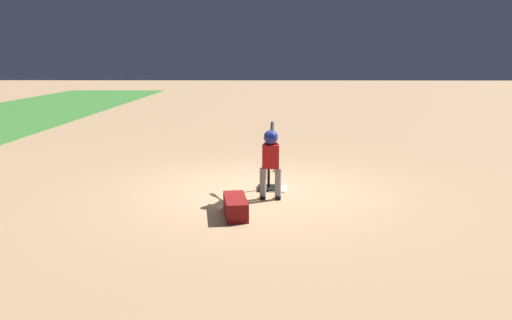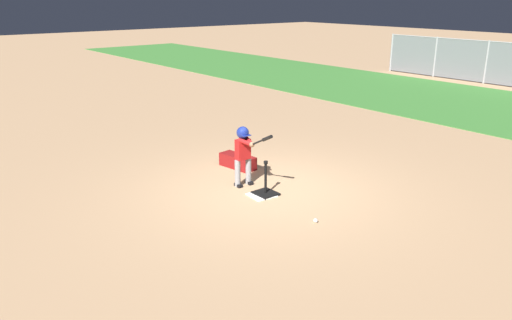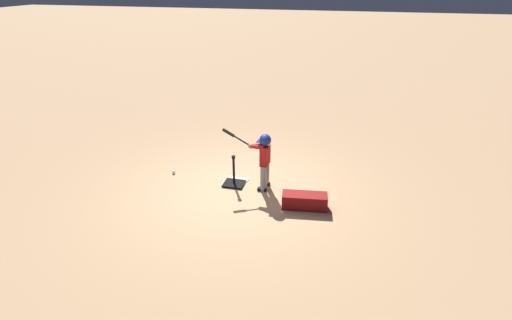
{
  "view_description": "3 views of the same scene",
  "coord_description": "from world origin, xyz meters",
  "px_view_note": "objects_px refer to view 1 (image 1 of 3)",
  "views": [
    {
      "loc": [
        -8.69,
        -0.09,
        2.34
      ],
      "look_at": [
        -0.35,
        0.02,
        0.64
      ],
      "focal_mm": 35.0,
      "sensor_mm": 36.0,
      "label": 1
    },
    {
      "loc": [
        6.7,
        -5.76,
        3.53
      ],
      "look_at": [
        0.04,
        -0.38,
        0.7
      ],
      "focal_mm": 35.0,
      "sensor_mm": 36.0,
      "label": 2
    },
    {
      "loc": [
        -2.19,
        6.78,
        3.99
      ],
      "look_at": [
        -0.42,
        0.01,
        0.72
      ],
      "focal_mm": 28.0,
      "sensor_mm": 36.0,
      "label": 3
    }
  ],
  "objects_px": {
    "batting_tee": "(269,184)",
    "equipment_bag": "(235,206)",
    "baseball": "(275,170)",
    "batter_child": "(271,155)"
  },
  "relations": [
    {
      "from": "baseball",
      "to": "equipment_bag",
      "type": "height_order",
      "value": "equipment_bag"
    },
    {
      "from": "baseball",
      "to": "equipment_bag",
      "type": "relative_size",
      "value": 0.09
    },
    {
      "from": "batting_tee",
      "to": "baseball",
      "type": "bearing_deg",
      "value": -5.74
    },
    {
      "from": "batting_tee",
      "to": "equipment_bag",
      "type": "xyz_separation_m",
      "value": [
        -1.55,
        0.52,
        0.05
      ]
    },
    {
      "from": "equipment_bag",
      "to": "batting_tee",
      "type": "bearing_deg",
      "value": -26.63
    },
    {
      "from": "batting_tee",
      "to": "batter_child",
      "type": "xyz_separation_m",
      "value": [
        -0.62,
        -0.03,
        0.66
      ]
    },
    {
      "from": "batting_tee",
      "to": "batter_child",
      "type": "distance_m",
      "value": 0.9
    },
    {
      "from": "batter_child",
      "to": "baseball",
      "type": "relative_size",
      "value": 16.38
    },
    {
      "from": "baseball",
      "to": "batting_tee",
      "type": "bearing_deg",
      "value": 174.26
    },
    {
      "from": "equipment_bag",
      "to": "batter_child",
      "type": "bearing_deg",
      "value": -38.43
    }
  ]
}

